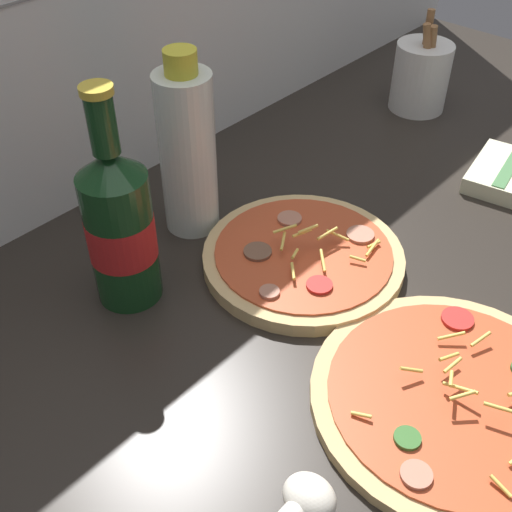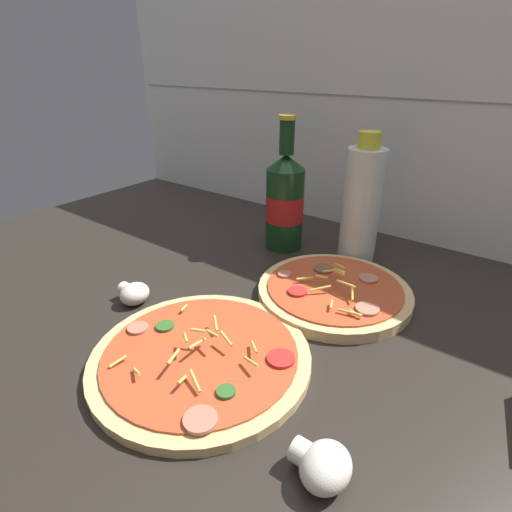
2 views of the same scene
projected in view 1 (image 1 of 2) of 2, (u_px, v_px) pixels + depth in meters
The scene contains 8 objects.
counter_slab at pixel (420, 321), 71.89cm from camera, with size 160.00×90.00×2.50cm.
pizza_near at pixel (454, 399), 61.19cm from camera, with size 27.49×27.49×4.33cm.
pizza_far at pixel (303, 257), 76.77cm from camera, with size 24.08×24.08×5.43cm.
beer_bottle at pixel (120, 226), 67.48cm from camera, with size 7.39×7.39×25.38cm.
oil_bottle at pixel (188, 152), 76.66cm from camera, with size 6.87×6.87×23.32cm.
mushroom_left at pixel (307, 500), 52.46cm from camera, with size 4.98×4.74×3.32cm.
utensil_crock at pixel (421, 76), 104.25cm from camera, with size 9.11×9.11×16.29cm.
dish_towel at pixel (508, 174), 90.16cm from camera, with size 14.13×11.52×2.56cm.
Camera 1 is at (-49.47, -19.98, 53.37)cm, focal length 45.00 mm.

